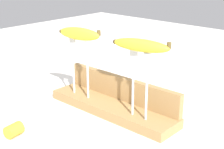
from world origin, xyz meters
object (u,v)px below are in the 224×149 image
object	(u,v)px
fork_stand_right	(140,79)
banana_raised_right	(141,45)
banana_chunk_far	(14,130)
fork_stand_left	(80,63)
banana_raised_left	(79,34)
fork_fallen_near	(118,101)

from	to	relation	value
fork_stand_right	banana_raised_right	bearing A→B (deg)	-168.49
fork_stand_right	banana_chunk_far	distance (m)	0.39
banana_chunk_far	banana_raised_right	bearing A→B (deg)	51.52
fork_stand_left	banana_chunk_far	size ratio (longest dim) A/B	3.60
banana_raised_left	banana_chunk_far	world-z (taller)	banana_raised_left
banana_raised_right	fork_fallen_near	distance (m)	0.31
fork_stand_left	banana_raised_left	size ratio (longest dim) A/B	1.23
fork_fallen_near	fork_stand_left	bearing A→B (deg)	-132.18
banana_raised_right	banana_raised_left	bearing A→B (deg)	-180.00
banana_raised_right	fork_fallen_near	bearing A→B (deg)	150.69
banana_raised_left	banana_raised_right	world-z (taller)	banana_raised_right
banana_chunk_far	fork_fallen_near	bearing A→B (deg)	81.27
fork_stand_left	banana_chunk_far	distance (m)	0.31
fork_stand_left	fork_stand_right	distance (m)	0.25
fork_stand_left	banana_chunk_far	world-z (taller)	fork_stand_left
fork_stand_left	banana_chunk_far	xyz separation A→B (m)	(0.03, -0.28, -0.13)
fork_fallen_near	banana_raised_right	bearing A→B (deg)	-29.31
banana_raised_right	banana_chunk_far	world-z (taller)	banana_raised_right
fork_stand_left	banana_raised_left	bearing A→B (deg)	-167.93
fork_stand_right	banana_raised_right	distance (m)	0.10
fork_stand_left	fork_fallen_near	size ratio (longest dim) A/B	1.22
fork_stand_right	fork_fallen_near	xyz separation A→B (m)	(-0.17, 0.09, -0.15)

